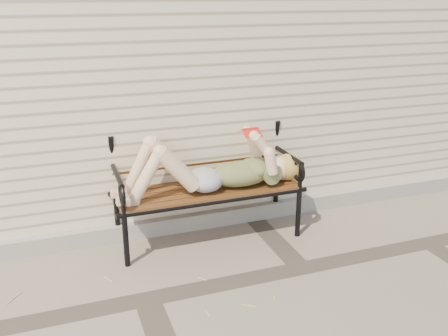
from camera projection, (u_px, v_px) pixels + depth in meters
name	position (u px, v px, depth m)	size (l,w,h in m)	color
ground	(147.00, 299.00, 3.60)	(80.00, 80.00, 0.00)	#75685A
house_wall	(88.00, 45.00, 5.75)	(8.00, 4.00, 3.00)	beige
foundation_strip	(125.00, 232.00, 4.43)	(8.00, 0.10, 0.15)	gray
garden_bench	(204.00, 168.00, 4.37)	(1.74, 0.69, 1.13)	black
reading_woman	(211.00, 169.00, 4.24)	(1.64, 0.37, 0.52)	#093042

